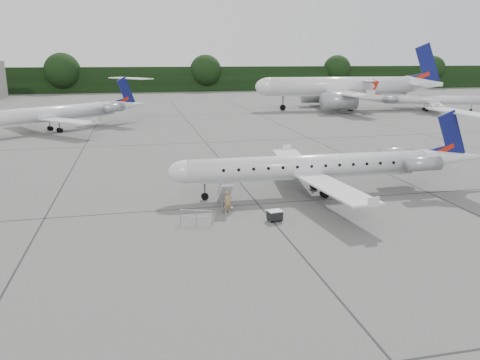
{
  "coord_description": "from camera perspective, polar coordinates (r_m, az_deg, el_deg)",
  "views": [
    {
      "loc": [
        -14.68,
        -28.36,
        10.85
      ],
      "look_at": [
        -7.65,
        3.51,
        2.3
      ],
      "focal_mm": 35.0,
      "sensor_mm": 36.0,
      "label": 1
    }
  ],
  "objects": [
    {
      "name": "main_regional_jet",
      "position": [
        38.1,
        8.51,
        3.03
      ],
      "size": [
        25.8,
        18.8,
        6.53
      ],
      "primitive_type": null,
      "rotation": [
        0.0,
        0.0,
        -0.02
      ],
      "color": "silver",
      "rests_on": "ground"
    },
    {
      "name": "treeline",
      "position": [
        159.19,
        -7.3,
        12.1
      ],
      "size": [
        260.0,
        4.0,
        8.0
      ],
      "primitive_type": "cube",
      "color": "black",
      "rests_on": "ground"
    },
    {
      "name": "baggage_cart",
      "position": [
        32.18,
        4.26,
        -4.31
      ],
      "size": [
        1.02,
        0.88,
        0.8
      ],
      "primitive_type": null,
      "rotation": [
        0.0,
        0.0,
        0.15
      ],
      "color": "black",
      "rests_on": "ground"
    },
    {
      "name": "bg_regional_right",
      "position": [
        106.88,
        22.27,
        9.51
      ],
      "size": [
        29.09,
        25.08,
        6.42
      ],
      "primitive_type": null,
      "rotation": [
        0.0,
        0.0,
        2.78
      ],
      "color": "silver",
      "rests_on": "ground"
    },
    {
      "name": "bg_narrowbody",
      "position": [
        103.65,
        12.02,
        12.19
      ],
      "size": [
        40.81,
        31.08,
        13.8
      ],
      "primitive_type": null,
      "rotation": [
        0.0,
        0.0,
        -0.09
      ],
      "color": "silver",
      "rests_on": "ground"
    },
    {
      "name": "bg_regional_left",
      "position": [
        75.71,
        -22.59,
        8.26
      ],
      "size": [
        36.0,
        34.48,
        7.67
      ],
      "primitive_type": null,
      "rotation": [
        0.0,
        0.0,
        0.65
      ],
      "color": "silver",
      "rests_on": "ground"
    },
    {
      "name": "passenger",
      "position": [
        33.46,
        -1.45,
        -2.73
      ],
      "size": [
        0.65,
        0.46,
        1.68
      ],
      "primitive_type": "imported",
      "rotation": [
        0.0,
        0.0,
        0.1
      ],
      "color": "#947A50",
      "rests_on": "ground"
    },
    {
      "name": "ground",
      "position": [
        33.73,
        14.16,
        -4.55
      ],
      "size": [
        320.0,
        320.0,
        0.0
      ],
      "primitive_type": "plane",
      "color": "#5A5A58",
      "rests_on": "ground"
    },
    {
      "name": "airstair",
      "position": [
        34.73,
        -1.85,
        -1.77
      ],
      "size": [
        0.9,
        2.52,
        2.05
      ],
      "primitive_type": null,
      "rotation": [
        0.0,
        0.0,
        -0.02
      ],
      "color": "silver",
      "rests_on": "ground"
    },
    {
      "name": "safety_railing",
      "position": [
        31.5,
        -5.36,
        -4.57
      ],
      "size": [
        2.09,
        0.84,
        1.0
      ],
      "primitive_type": null,
      "rotation": [
        0.0,
        0.0,
        -0.35
      ],
      "color": "#94979D",
      "rests_on": "ground"
    }
  ]
}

